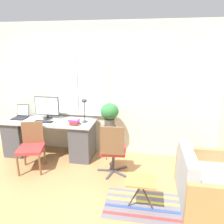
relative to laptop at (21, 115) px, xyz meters
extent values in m
plane|color=tan|center=(1.50, -0.42, -0.82)|extent=(14.00, 14.00, 0.00)
cube|color=beige|center=(1.50, 0.33, 0.53)|extent=(9.00, 0.06, 2.70)
cube|color=silver|center=(0.86, 0.29, 0.58)|extent=(0.67, 0.02, 1.18)
cube|color=white|center=(0.86, 0.28, 0.58)|extent=(0.60, 0.01, 1.11)
cube|color=silver|center=(1.52, 0.29, 0.58)|extent=(0.67, 0.02, 1.18)
cube|color=white|center=(1.52, 0.28, 0.58)|extent=(0.60, 0.01, 1.11)
cube|color=silver|center=(1.19, 0.30, 0.01)|extent=(1.38, 0.11, 0.04)
cube|color=#B2B7BC|center=(0.66, -0.08, -0.07)|extent=(1.91, 0.67, 0.03)
cube|color=#4C4C51|center=(-0.06, -0.08, -0.46)|extent=(0.40, 0.59, 0.73)
cube|color=#4C4C51|center=(1.37, -0.08, -0.46)|extent=(0.40, 0.59, 0.73)
cube|color=black|center=(0.00, -0.06, -0.05)|extent=(0.28, 0.25, 0.02)
cube|color=black|center=(0.00, 0.10, 0.08)|extent=(0.28, 0.06, 0.25)
cube|color=silver|center=(0.00, 0.09, 0.09)|extent=(0.25, 0.05, 0.22)
cylinder|color=black|center=(0.59, 0.03, -0.05)|extent=(0.19, 0.19, 0.02)
cylinder|color=black|center=(0.59, 0.03, 0.00)|extent=(0.04, 0.04, 0.08)
cube|color=black|center=(0.59, 0.03, 0.22)|extent=(0.52, 0.02, 0.38)
cube|color=silver|center=(0.59, 0.02, 0.22)|extent=(0.49, 0.01, 0.36)
cube|color=black|center=(0.61, -0.19, -0.05)|extent=(0.36, 0.12, 0.02)
ellipsoid|color=slate|center=(0.87, -0.21, -0.04)|extent=(0.04, 0.06, 0.03)
cylinder|color=#2D2D33|center=(1.42, -0.04, -0.05)|extent=(0.12, 0.12, 0.01)
cylinder|color=#2D2D33|center=(1.42, -0.04, 0.15)|extent=(0.02, 0.02, 0.40)
ellipsoid|color=#2D2D33|center=(1.42, -0.04, 0.38)|extent=(0.11, 0.11, 0.07)
cube|color=olive|center=(1.28, -0.24, -0.04)|extent=(0.22, 0.13, 0.03)
cube|color=red|center=(1.27, -0.24, 0.00)|extent=(0.16, 0.16, 0.04)
cube|color=purple|center=(1.27, -0.25, 0.03)|extent=(0.22, 0.11, 0.04)
cube|color=white|center=(1.26, -0.24, 0.06)|extent=(0.18, 0.13, 0.02)
cylinder|color=brown|center=(0.45, -0.95, -0.61)|extent=(0.04, 0.04, 0.42)
cylinder|color=brown|center=(0.82, -0.86, -0.61)|extent=(0.04, 0.04, 0.42)
cylinder|color=brown|center=(0.36, -0.59, -0.61)|extent=(0.04, 0.04, 0.42)
cylinder|color=brown|center=(0.73, -0.49, -0.61)|extent=(0.04, 0.04, 0.42)
cube|color=red|center=(0.59, -0.72, -0.40)|extent=(0.52, 0.51, 0.06)
cube|color=brown|center=(0.53, -0.51, -0.16)|extent=(0.39, 0.13, 0.42)
cube|color=#47474C|center=(1.93, -0.53, -0.81)|extent=(0.29, 0.06, 0.03)
cube|color=#47474C|center=(2.04, -0.67, -0.81)|extent=(0.11, 0.29, 0.03)
cube|color=#47474C|center=(2.20, -0.60, -0.81)|extent=(0.27, 0.19, 0.03)
cube|color=#47474C|center=(2.19, -0.43, -0.81)|extent=(0.25, 0.22, 0.03)
cube|color=#47474C|center=(2.02, -0.39, -0.81)|extent=(0.14, 0.29, 0.03)
cylinder|color=#333338|center=(2.08, -0.52, -0.61)|extent=(0.04, 0.04, 0.37)
cube|color=red|center=(2.08, -0.52, -0.39)|extent=(0.46, 0.44, 0.06)
cube|color=brown|center=(2.09, -0.74, -0.12)|extent=(0.40, 0.06, 0.49)
cube|color=#9EA8B2|center=(3.57, -1.11, -0.62)|extent=(0.81, 0.96, 0.41)
cube|color=#9EA8B2|center=(3.24, -1.11, -0.22)|extent=(0.16, 0.96, 0.37)
cube|color=#A87F4C|center=(3.57, -1.64, -0.51)|extent=(0.81, 0.09, 0.62)
cube|color=#A87F4C|center=(3.57, -0.59, -0.51)|extent=(0.81, 0.09, 0.62)
cylinder|color=#333338|center=(1.92, -0.01, -0.14)|extent=(0.25, 0.25, 0.02)
cylinder|color=#333338|center=(2.02, -0.01, -0.48)|extent=(0.01, 0.01, 0.68)
cylinder|color=#333338|center=(1.87, 0.08, -0.48)|extent=(0.01, 0.01, 0.68)
cylinder|color=#333338|center=(1.87, -0.10, -0.48)|extent=(0.01, 0.01, 0.68)
cylinder|color=#514C47|center=(1.92, -0.01, -0.05)|extent=(0.21, 0.21, 0.15)
ellipsoid|color=#2D7038|center=(1.92, -0.01, 0.18)|extent=(0.35, 0.35, 0.32)
cube|color=slate|center=(2.68, -1.35, -0.82)|extent=(1.16, 0.67, 0.01)
cube|color=#C63838|center=(2.68, -1.57, -0.82)|extent=(1.14, 0.05, 0.00)
cube|color=#334C99|center=(2.68, -1.42, -0.82)|extent=(1.14, 0.05, 0.00)
cube|color=#DBCC4C|center=(2.68, -1.28, -0.82)|extent=(1.14, 0.05, 0.00)
cube|color=#DBCC4C|center=(2.68, -1.13, -0.82)|extent=(1.14, 0.05, 0.00)
cube|color=olive|center=(2.61, -1.40, -0.38)|extent=(0.41, 0.35, 0.02)
cylinder|color=#4C3D2D|center=(2.54, -1.40, -0.61)|extent=(0.23, 0.02, 0.44)
cylinder|color=#4C3D2D|center=(2.68, -1.40, -0.61)|extent=(0.23, 0.02, 0.44)
camera|label=1|loc=(2.66, -4.03, 1.35)|focal=35.00mm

